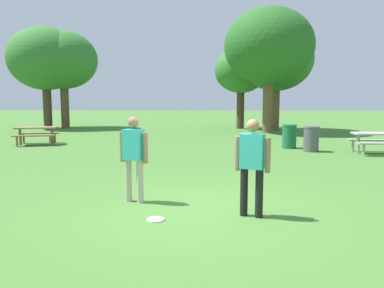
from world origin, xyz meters
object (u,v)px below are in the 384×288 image
at_px(tree_slender_mid, 269,47).
at_px(tree_far_right, 241,71).
at_px(tree_broad_center, 63,60).
at_px(tree_back_left, 276,60).
at_px(picnic_table_near, 378,138).
at_px(person_thrower, 134,153).
at_px(frisbee, 156,219).
at_px(person_catcher, 252,161).
at_px(picnic_table_far, 36,132).
at_px(trash_can_further_along, 311,139).
at_px(trash_can_beside_table, 289,136).
at_px(tree_tall_left, 45,59).

bearing_deg(tree_slender_mid, tree_far_right, 112.89).
height_order(tree_broad_center, tree_back_left, tree_broad_center).
bearing_deg(picnic_table_near, tree_slender_mid, 106.49).
bearing_deg(tree_far_right, person_thrower, -101.19).
bearing_deg(picnic_table_near, tree_back_left, 99.42).
bearing_deg(frisbee, tree_back_left, 74.28).
relative_size(person_thrower, person_catcher, 1.00).
bearing_deg(picnic_table_far, person_thrower, -56.60).
xyz_separation_m(frisbee, trash_can_further_along, (4.78, 8.41, 0.47)).
distance_m(picnic_table_far, tree_broad_center, 10.47).
xyz_separation_m(person_catcher, tree_slender_mid, (2.83, 16.25, 4.03)).
distance_m(person_thrower, tree_far_right, 19.08).
bearing_deg(tree_back_left, tree_far_right, 152.39).
relative_size(frisbee, tree_slender_mid, 0.04).
height_order(trash_can_further_along, tree_slender_mid, tree_slender_mid).
bearing_deg(tree_slender_mid, tree_broad_center, 166.78).
height_order(trash_can_beside_table, trash_can_further_along, same).
bearing_deg(person_thrower, picnic_table_near, 41.76).
bearing_deg(tree_slender_mid, person_catcher, -99.87).
bearing_deg(picnic_table_far, trash_can_further_along, -8.87).
bearing_deg(picnic_table_near, tree_tall_left, 145.79).
relative_size(tree_far_right, tree_slender_mid, 0.74).
relative_size(picnic_table_far, tree_back_left, 0.31).
relative_size(person_thrower, trash_can_further_along, 1.71).
distance_m(tree_broad_center, tree_far_right, 11.89).
height_order(picnic_table_near, tree_back_left, tree_back_left).
bearing_deg(tree_tall_left, picnic_table_near, -34.21).
height_order(person_thrower, trash_can_further_along, person_thrower).
xyz_separation_m(tree_tall_left, tree_slender_mid, (14.23, -2.74, 0.38)).
distance_m(tree_tall_left, tree_slender_mid, 14.50).
distance_m(tree_far_right, tree_back_left, 2.45).
bearing_deg(tree_slender_mid, tree_tall_left, 169.11).
xyz_separation_m(person_thrower, picnic_table_far, (-5.98, 9.08, -0.38)).
distance_m(picnic_table_near, picnic_table_far, 13.72).
relative_size(picnic_table_near, picnic_table_far, 0.90).
xyz_separation_m(tree_tall_left, tree_far_right, (12.92, 0.35, -0.79)).
bearing_deg(tree_broad_center, tree_slender_mid, -13.22).
relative_size(person_catcher, tree_slender_mid, 0.23).
xyz_separation_m(person_thrower, tree_far_right, (3.66, 18.51, 2.86)).
bearing_deg(trash_can_beside_table, tree_broad_center, 141.59).
xyz_separation_m(person_catcher, trash_can_beside_table, (2.58, 9.10, -0.46)).
height_order(tree_tall_left, tree_far_right, tree_tall_left).
relative_size(picnic_table_far, trash_can_beside_table, 2.06).
height_order(trash_can_beside_table, tree_far_right, tree_far_right).
bearing_deg(trash_can_beside_table, person_catcher, -105.85).
relative_size(person_catcher, tree_broad_center, 0.25).
xyz_separation_m(person_thrower, trash_can_beside_table, (4.72, 8.26, -0.46)).
bearing_deg(tree_tall_left, trash_can_beside_table, -35.27).
relative_size(picnic_table_near, tree_broad_center, 0.27).
distance_m(person_catcher, trash_can_further_along, 8.76).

